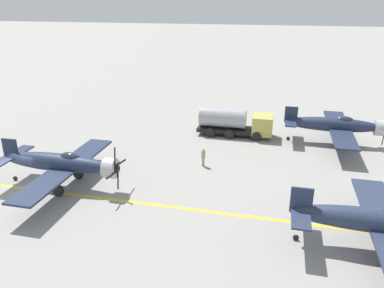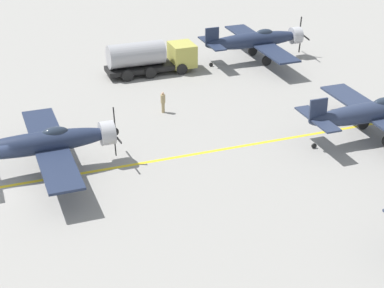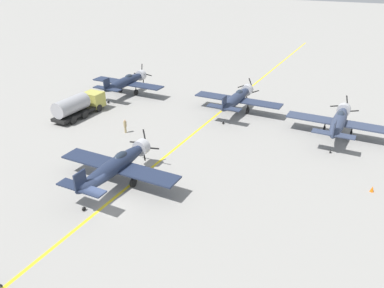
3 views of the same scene
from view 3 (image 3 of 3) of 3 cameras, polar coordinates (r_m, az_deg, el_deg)
name	(u,v)px [view 3 (image 3 of 3)]	position (r m, az deg, el deg)	size (l,w,h in m)	color
ground_plane	(103,207)	(32.63, -13.42, -9.35)	(400.00, 400.00, 0.00)	gray
taxiway_stripe	(103,207)	(32.63, -13.42, -9.34)	(0.30, 160.00, 0.01)	yellow
airplane_far_center	(237,98)	(50.94, 6.86, 6.91)	(12.00, 9.98, 3.67)	#29334C
airplane_far_right	(339,121)	(46.31, 21.51, 3.26)	(12.00, 9.98, 3.77)	#323C56
airplane_far_left	(126,82)	(58.86, -10.03, 9.32)	(12.00, 9.98, 3.80)	#212B45
airplane_mid_center	(116,165)	(34.39, -11.49, -3.21)	(12.00, 9.98, 3.79)	#202A44
fuel_tanker	(79,105)	(51.75, -16.84, 5.69)	(2.67, 8.00, 2.98)	black
ground_crew_walking	(125,126)	(45.40, -10.16, 2.78)	(0.37, 0.37, 1.68)	tan
traffic_cone	(372,189)	(37.23, 25.76, -6.19)	(0.36, 0.36, 0.55)	orange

